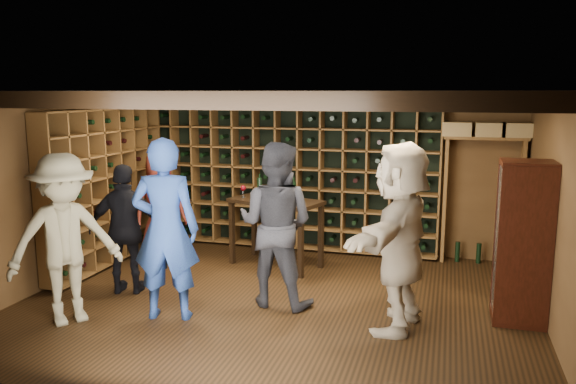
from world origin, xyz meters
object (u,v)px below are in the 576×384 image
(man_grey_suit, at_px, (276,224))
(tasting_table, at_px, (276,208))
(guest_red_floral, at_px, (160,206))
(guest_beige, at_px, (400,237))
(display_cabinet, at_px, (522,246))
(guest_khaki, at_px, (65,239))
(guest_woman_black, at_px, (126,229))
(man_blue_shirt, at_px, (166,229))

(man_grey_suit, relative_size, tasting_table, 1.35)
(guest_red_floral, relative_size, tasting_table, 1.12)
(guest_beige, bearing_deg, tasting_table, -120.52)
(display_cabinet, relative_size, guest_red_floral, 1.10)
(display_cabinet, xyz_separation_m, guest_red_floral, (-4.94, 1.07, -0.06))
(display_cabinet, distance_m, guest_beige, 1.37)
(guest_red_floral, xyz_separation_m, guest_khaki, (0.21, -2.45, 0.13))
(display_cabinet, distance_m, man_grey_suit, 2.72)
(display_cabinet, bearing_deg, man_grey_suit, -175.08)
(guest_woman_black, relative_size, tasting_table, 1.14)
(display_cabinet, height_order, guest_beige, guest_beige)
(guest_woman_black, distance_m, guest_khaki, 1.01)
(man_grey_suit, relative_size, guest_woman_black, 1.19)
(display_cabinet, relative_size, man_grey_suit, 0.91)
(guest_beige, relative_size, tasting_table, 1.40)
(man_blue_shirt, distance_m, guest_red_floral, 2.37)
(guest_red_floral, distance_m, tasting_table, 1.79)
(man_grey_suit, distance_m, tasting_table, 1.49)
(guest_khaki, bearing_deg, guest_red_floral, 43.16)
(tasting_table, bearing_deg, guest_woman_black, -115.30)
(guest_beige, bearing_deg, man_blue_shirt, -68.58)
(man_grey_suit, height_order, guest_woman_black, man_grey_suit)
(guest_woman_black, distance_m, tasting_table, 2.14)
(man_grey_suit, distance_m, guest_khaki, 2.32)
(guest_khaki, bearing_deg, guest_beige, -38.02)
(guest_red_floral, bearing_deg, guest_khaki, -132.41)
(guest_red_floral, xyz_separation_m, guest_woman_black, (0.34, -1.45, 0.02))
(guest_red_floral, distance_m, guest_khaki, 2.46)
(display_cabinet, xyz_separation_m, man_blue_shirt, (-3.75, -0.97, 0.15))
(man_grey_suit, relative_size, guest_beige, 0.97)
(guest_beige, height_order, tasting_table, guest_beige)
(guest_beige, distance_m, tasting_table, 2.56)
(man_blue_shirt, xyz_separation_m, guest_red_floral, (-1.20, 2.03, -0.21))
(guest_khaki, bearing_deg, guest_woman_black, 30.94)
(guest_beige, bearing_deg, guest_khaki, -64.78)
(display_cabinet, bearing_deg, guest_beige, -157.18)
(man_grey_suit, bearing_deg, man_blue_shirt, 40.74)
(man_blue_shirt, height_order, guest_beige, man_blue_shirt)
(guest_red_floral, xyz_separation_m, guest_beige, (3.69, -1.60, 0.20))
(man_grey_suit, distance_m, guest_woman_black, 1.91)
(guest_red_floral, height_order, guest_khaki, guest_khaki)
(display_cabinet, distance_m, guest_khaki, 4.93)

